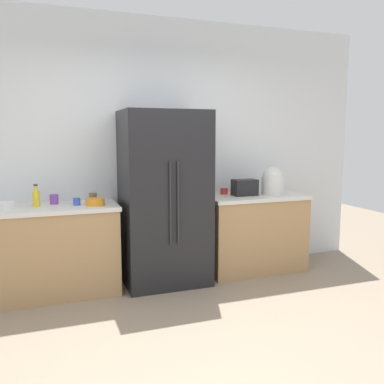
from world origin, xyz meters
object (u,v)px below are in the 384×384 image
at_px(toaster, 245,187).
at_px(bowl_b, 95,202).
at_px(cup_a, 77,201).
at_px(cup_b, 224,191).
at_px(cup_d, 93,197).
at_px(cup_c, 54,199).
at_px(bowl_a, 4,205).
at_px(bottle_a, 36,198).
at_px(rice_cooker, 273,181).
at_px(refrigerator, 164,198).

bearing_deg(toaster, bowl_b, -176.76).
bearing_deg(cup_a, cup_b, 6.84).
bearing_deg(cup_d, cup_b, 1.16).
xyz_separation_m(cup_a, cup_c, (-0.21, 0.15, 0.01)).
distance_m(bowl_a, bowl_b, 0.83).
xyz_separation_m(bottle_a, cup_d, (0.55, 0.13, -0.04)).
xyz_separation_m(toaster, cup_d, (-1.69, 0.14, -0.05)).
height_order(rice_cooker, cup_d, rice_cooker).
xyz_separation_m(bottle_a, bowl_a, (-0.28, -0.02, -0.05)).
distance_m(refrigerator, toaster, 0.98).
xyz_separation_m(toaster, cup_b, (-0.18, 0.17, -0.06)).
xyz_separation_m(toaster, bowl_b, (-1.70, -0.10, -0.06)).
distance_m(toaster, cup_a, 1.87).
distance_m(rice_cooker, bowl_b, 2.04).
bearing_deg(cup_d, toaster, -4.88).
relative_size(refrigerator, cup_c, 19.06).
distance_m(toaster, cup_d, 1.70).
distance_m(cup_c, cup_d, 0.39).
relative_size(bottle_a, cup_b, 2.55).
xyz_separation_m(toaster, cup_c, (-2.07, 0.12, -0.04)).
relative_size(bottle_a, cup_c, 2.27).
xyz_separation_m(cup_a, bowl_b, (0.17, -0.07, -0.00)).
bearing_deg(bowl_b, bowl_a, 173.85).
bearing_deg(bowl_a, bowl_b, -6.15).
relative_size(cup_a, cup_b, 0.84).
distance_m(bottle_a, cup_c, 0.20).
bearing_deg(cup_d, bowl_b, -91.66).
xyz_separation_m(bottle_a, cup_c, (0.17, 0.11, -0.04)).
distance_m(bottle_a, cup_b, 2.07).
relative_size(toaster, cup_b, 3.23).
bearing_deg(bowl_b, refrigerator, 3.65).
height_order(rice_cooker, bottle_a, rice_cooker).
xyz_separation_m(toaster, bowl_a, (-2.52, -0.01, -0.06)).
distance_m(refrigerator, rice_cooker, 1.32).
bearing_deg(bottle_a, cup_d, 12.99).
xyz_separation_m(rice_cooker, cup_c, (-2.42, 0.16, -0.11)).
height_order(cup_d, bowl_a, cup_d).
xyz_separation_m(cup_c, bowl_a, (-0.45, -0.13, -0.02)).
height_order(cup_a, cup_d, cup_d).
bearing_deg(bowl_a, cup_c, 16.18).
distance_m(cup_b, cup_d, 1.51).
bearing_deg(toaster, rice_cooker, -6.66).
bearing_deg(bowl_b, bottle_a, 168.23).
distance_m(cup_d, bowl_a, 0.85).
xyz_separation_m(cup_d, bowl_a, (-0.83, -0.15, -0.01)).
relative_size(rice_cooker, cup_d, 3.63).
bearing_deg(bottle_a, rice_cooker, -1.27).
height_order(bottle_a, cup_a, bottle_a).
distance_m(rice_cooker, cup_d, 2.04).
bearing_deg(rice_cooker, bowl_b, -178.42).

